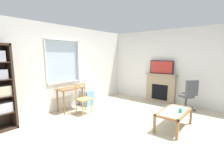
{
  "coord_description": "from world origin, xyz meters",
  "views": [
    {
      "loc": [
        -3.32,
        -2.22,
        1.74
      ],
      "look_at": [
        0.31,
        0.71,
        0.94
      ],
      "focal_mm": 27.06,
      "sensor_mm": 36.0,
      "label": 1
    }
  ],
  "objects_px": {
    "desk_under_window": "(70,92)",
    "plastic_drawer_unit": "(87,98)",
    "tv": "(161,67)",
    "sippy_cup": "(180,111)",
    "fireplace": "(161,88)",
    "coffee_table": "(174,113)",
    "office_chair": "(188,94)",
    "wooden_chair": "(83,98)"
  },
  "relations": [
    {
      "from": "plastic_drawer_unit",
      "to": "tv",
      "type": "height_order",
      "value": "tv"
    },
    {
      "from": "office_chair",
      "to": "coffee_table",
      "type": "relative_size",
      "value": 0.91
    },
    {
      "from": "desk_under_window",
      "to": "tv",
      "type": "distance_m",
      "value": 3.36
    },
    {
      "from": "desk_under_window",
      "to": "plastic_drawer_unit",
      "type": "height_order",
      "value": "desk_under_window"
    },
    {
      "from": "desk_under_window",
      "to": "tv",
      "type": "bearing_deg",
      "value": -32.9
    },
    {
      "from": "wooden_chair",
      "to": "desk_under_window",
      "type": "bearing_deg",
      "value": 98.24
    },
    {
      "from": "coffee_table",
      "to": "office_chair",
      "type": "bearing_deg",
      "value": 3.87
    },
    {
      "from": "plastic_drawer_unit",
      "to": "tv",
      "type": "bearing_deg",
      "value": -42.4
    },
    {
      "from": "desk_under_window",
      "to": "plastic_drawer_unit",
      "type": "distance_m",
      "value": 0.82
    },
    {
      "from": "sippy_cup",
      "to": "plastic_drawer_unit",
      "type": "bearing_deg",
      "value": 88.85
    },
    {
      "from": "tv",
      "to": "office_chair",
      "type": "distance_m",
      "value": 1.43
    },
    {
      "from": "tv",
      "to": "coffee_table",
      "type": "bearing_deg",
      "value": -149.14
    },
    {
      "from": "wooden_chair",
      "to": "fireplace",
      "type": "bearing_deg",
      "value": -25.18
    },
    {
      "from": "tv",
      "to": "sippy_cup",
      "type": "distance_m",
      "value": 2.61
    },
    {
      "from": "desk_under_window",
      "to": "tv",
      "type": "height_order",
      "value": "tv"
    },
    {
      "from": "sippy_cup",
      "to": "office_chair",
      "type": "bearing_deg",
      "value": 8.93
    },
    {
      "from": "coffee_table",
      "to": "sippy_cup",
      "type": "relative_size",
      "value": 12.21
    },
    {
      "from": "wooden_chair",
      "to": "fireplace",
      "type": "distance_m",
      "value": 2.98
    },
    {
      "from": "desk_under_window",
      "to": "office_chair",
      "type": "height_order",
      "value": "office_chair"
    },
    {
      "from": "office_chair",
      "to": "sippy_cup",
      "type": "height_order",
      "value": "office_chair"
    },
    {
      "from": "fireplace",
      "to": "coffee_table",
      "type": "height_order",
      "value": "fireplace"
    },
    {
      "from": "desk_under_window",
      "to": "fireplace",
      "type": "bearing_deg",
      "value": -32.73
    },
    {
      "from": "plastic_drawer_unit",
      "to": "fireplace",
      "type": "distance_m",
      "value": 2.75
    },
    {
      "from": "wooden_chair",
      "to": "tv",
      "type": "xyz_separation_m",
      "value": [
        2.68,
        -1.27,
        0.84
      ]
    },
    {
      "from": "fireplace",
      "to": "office_chair",
      "type": "height_order",
      "value": "fireplace"
    },
    {
      "from": "wooden_chair",
      "to": "fireplace",
      "type": "xyz_separation_m",
      "value": [
        2.7,
        -1.27,
        0.07
      ]
    },
    {
      "from": "wooden_chair",
      "to": "coffee_table",
      "type": "distance_m",
      "value": 2.57
    },
    {
      "from": "plastic_drawer_unit",
      "to": "fireplace",
      "type": "height_order",
      "value": "fireplace"
    },
    {
      "from": "plastic_drawer_unit",
      "to": "tv",
      "type": "relative_size",
      "value": 0.59
    },
    {
      "from": "desk_under_window",
      "to": "office_chair",
      "type": "bearing_deg",
      "value": -51.92
    },
    {
      "from": "plastic_drawer_unit",
      "to": "fireplace",
      "type": "bearing_deg",
      "value": -42.15
    },
    {
      "from": "office_chair",
      "to": "fireplace",
      "type": "bearing_deg",
      "value": 65.53
    },
    {
      "from": "desk_under_window",
      "to": "coffee_table",
      "type": "bearing_deg",
      "value": -76.49
    },
    {
      "from": "coffee_table",
      "to": "plastic_drawer_unit",
      "type": "bearing_deg",
      "value": 89.47
    },
    {
      "from": "wooden_chair",
      "to": "fireplace",
      "type": "height_order",
      "value": "fireplace"
    },
    {
      "from": "wooden_chair",
      "to": "fireplace",
      "type": "relative_size",
      "value": 0.76
    },
    {
      "from": "plastic_drawer_unit",
      "to": "sippy_cup",
      "type": "xyz_separation_m",
      "value": [
        -0.06,
        -3.19,
        0.23
      ]
    },
    {
      "from": "wooden_chair",
      "to": "coffee_table",
      "type": "xyz_separation_m",
      "value": [
        0.65,
        -2.49,
        -0.09
      ]
    },
    {
      "from": "fireplace",
      "to": "tv",
      "type": "height_order",
      "value": "tv"
    },
    {
      "from": "tv",
      "to": "sippy_cup",
      "type": "bearing_deg",
      "value": -146.71
    },
    {
      "from": "plastic_drawer_unit",
      "to": "coffee_table",
      "type": "bearing_deg",
      "value": -90.53
    },
    {
      "from": "desk_under_window",
      "to": "fireplace",
      "type": "xyz_separation_m",
      "value": [
        2.77,
        -1.78,
        -0.06
      ]
    }
  ]
}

